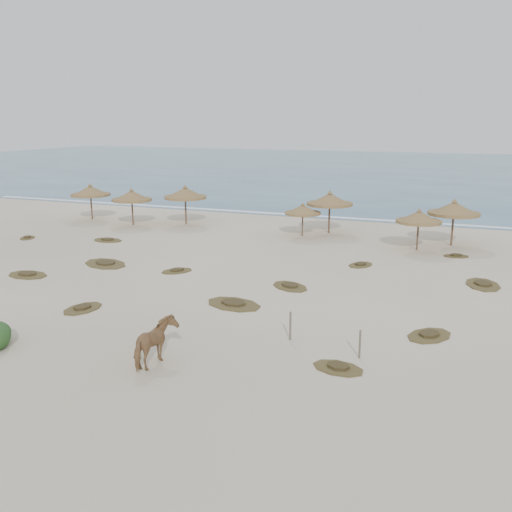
# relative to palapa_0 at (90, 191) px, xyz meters

# --- Properties ---
(ground) EXTENTS (160.00, 160.00, 0.00)m
(ground) POSITION_rel_palapa_0_xyz_m (17.51, -17.84, -2.30)
(ground) COLOR beige
(ground) RESTS_ON ground
(ocean) EXTENTS (200.00, 100.00, 0.01)m
(ocean) POSITION_rel_palapa_0_xyz_m (17.51, 57.16, -2.30)
(ocean) COLOR navy
(ocean) RESTS_ON ground
(foam_line) EXTENTS (70.00, 0.60, 0.01)m
(foam_line) POSITION_rel_palapa_0_xyz_m (17.51, 8.16, -2.30)
(foam_line) COLOR white
(foam_line) RESTS_ON ground
(palapa_0) EXTENTS (3.18, 3.18, 2.96)m
(palapa_0) POSITION_rel_palapa_0_xyz_m (0.00, 0.00, 0.00)
(palapa_0) COLOR brown
(palapa_0) RESTS_ON ground
(palapa_1) EXTENTS (3.08, 3.08, 2.88)m
(palapa_1) POSITION_rel_palapa_0_xyz_m (4.58, -0.97, -0.07)
(palapa_1) COLOR brown
(palapa_1) RESTS_ON ground
(palapa_2) EXTENTS (3.65, 3.65, 3.10)m
(palapa_2) POSITION_rel_palapa_0_xyz_m (8.27, 0.86, 0.10)
(palapa_2) COLOR brown
(palapa_2) RESTS_ON ground
(palapa_3) EXTENTS (3.41, 3.41, 3.10)m
(palapa_3) POSITION_rel_palapa_0_xyz_m (19.61, 1.49, 0.10)
(palapa_3) COLOR brown
(palapa_3) RESTS_ON ground
(palapa_4) EXTENTS (3.29, 3.29, 2.39)m
(palapa_4) POSITION_rel_palapa_0_xyz_m (18.15, -0.31, -0.45)
(palapa_4) COLOR brown
(palapa_4) RESTS_ON ground
(palapa_5) EXTENTS (3.57, 3.57, 2.68)m
(palapa_5) POSITION_rel_palapa_0_xyz_m (26.17, -1.91, -0.22)
(palapa_5) COLOR brown
(palapa_5) RESTS_ON ground
(palapa_6) EXTENTS (3.89, 3.89, 3.08)m
(palapa_6) POSITION_rel_palapa_0_xyz_m (28.12, 0.32, 0.09)
(palapa_6) COLOR brown
(palapa_6) RESTS_ON ground
(horse) EXTENTS (0.88, 1.89, 1.58)m
(horse) POSITION_rel_palapa_0_xyz_m (19.87, -22.91, -1.51)
(horse) COLOR #996F45
(horse) RESTS_ON ground
(fence_post_near) EXTENTS (0.10, 0.10, 1.11)m
(fence_post_near) POSITION_rel_palapa_0_xyz_m (23.38, -19.13, -1.75)
(fence_post_near) COLOR brown
(fence_post_near) RESTS_ON ground
(fence_post_far) EXTENTS (0.08, 0.08, 1.03)m
(fence_post_far) POSITION_rel_palapa_0_xyz_m (26.13, -19.84, -1.78)
(fence_post_far) COLOR brown
(fence_post_far) RESTS_ON ground
(scrub_0) EXTENTS (2.52, 1.81, 0.16)m
(scrub_0) POSITION_rel_palapa_0_xyz_m (7.64, -15.61, -2.25)
(scrub_0) COLOR brown
(scrub_0) RESTS_ON ground
(scrub_1) EXTENTS (3.52, 2.98, 0.16)m
(scrub_1) POSITION_rel_palapa_0_xyz_m (10.04, -12.12, -2.25)
(scrub_1) COLOR brown
(scrub_1) RESTS_ON ground
(scrub_2) EXTENTS (1.94, 2.06, 0.16)m
(scrub_2) POSITION_rel_palapa_0_xyz_m (14.61, -12.03, -2.25)
(scrub_2) COLOR brown
(scrub_2) RESTS_ON ground
(scrub_3) EXTENTS (2.55, 2.39, 0.16)m
(scrub_3) POSITION_rel_palapa_0_xyz_m (21.24, -12.58, -2.25)
(scrub_3) COLOR brown
(scrub_3) RESTS_ON ground
(scrub_4) EXTENTS (2.19, 2.44, 0.16)m
(scrub_4) POSITION_rel_palapa_0_xyz_m (28.22, -16.86, -2.25)
(scrub_4) COLOR brown
(scrub_4) RESTS_ON ground
(scrub_5) EXTENTS (2.07, 2.75, 0.16)m
(scrub_5) POSITION_rel_palapa_0_xyz_m (30.09, -8.77, -2.25)
(scrub_5) COLOR brown
(scrub_5) RESTS_ON ground
(scrub_6) EXTENTS (2.23, 1.54, 0.16)m
(scrub_6) POSITION_rel_palapa_0_xyz_m (6.28, -6.66, -2.25)
(scrub_6) COLOR brown
(scrub_6) RESTS_ON ground
(scrub_7) EXTENTS (1.69, 2.00, 0.16)m
(scrub_7) POSITION_rel_palapa_0_xyz_m (23.64, -7.08, -2.25)
(scrub_7) COLOR brown
(scrub_7) RESTS_ON ground
(scrub_8) EXTENTS (1.53, 1.74, 0.16)m
(scrub_8) POSITION_rel_palapa_0_xyz_m (0.63, -8.04, -2.25)
(scrub_8) COLOR brown
(scrub_8) RESTS_ON ground
(scrub_9) EXTENTS (3.05, 2.37, 0.16)m
(scrub_9) POSITION_rel_palapa_0_xyz_m (19.75, -16.11, -2.25)
(scrub_9) COLOR brown
(scrub_9) RESTS_ON ground
(scrub_10) EXTENTS (1.70, 1.33, 0.16)m
(scrub_10) POSITION_rel_palapa_0_xyz_m (28.58, -2.88, -2.25)
(scrub_10) COLOR brown
(scrub_10) RESTS_ON ground
(scrub_11) EXTENTS (1.51, 2.10, 0.16)m
(scrub_11) POSITION_rel_palapa_0_xyz_m (13.87, -19.07, -2.25)
(scrub_11) COLOR brown
(scrub_11) RESTS_ON ground
(scrub_12) EXTENTS (1.94, 1.45, 0.16)m
(scrub_12) POSITION_rel_palapa_0_xyz_m (25.66, -20.98, -2.25)
(scrub_12) COLOR brown
(scrub_12) RESTS_ON ground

